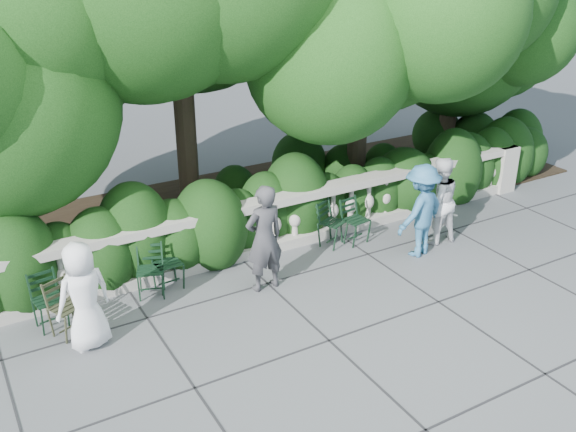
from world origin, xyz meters
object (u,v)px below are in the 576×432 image
chair_d (360,245)px  person_older_blue (421,211)px  chair_c (152,300)px  chair_a (174,292)px  person_casual_man (438,201)px  chair_f (339,247)px  chair_weathered (78,337)px  chair_b (57,331)px  person_woman_grey (264,238)px  person_businessman (84,296)px

chair_d → person_older_blue: size_ratio=0.51×
chair_c → chair_d: same height
chair_a → chair_c: bearing=-173.7°
chair_c → person_casual_man: (5.13, -0.62, 0.80)m
chair_a → chair_f: 3.11m
chair_a → chair_f: size_ratio=1.00×
chair_a → person_casual_man: size_ratio=0.53×
chair_d → chair_weathered: (-5.09, -0.33, 0.00)m
chair_b → person_woman_grey: size_ratio=0.48×
person_older_blue → person_businessman: bearing=-15.2°
chair_c → person_older_blue: person_older_blue is taller
chair_f → chair_c: bearing=156.9°
chair_weathered → chair_d: bearing=-20.4°
chair_a → person_businessman: size_ratio=0.54×
person_businessman → person_casual_man: size_ratio=0.97×
chair_b → person_casual_man: bearing=-12.5°
person_businessman → person_casual_man: 6.24m
person_casual_man → person_older_blue: person_older_blue is taller
chair_a → person_casual_man: person_casual_man is taller
chair_b → chair_d: 5.31m
chair_c → person_woman_grey: person_woman_grey is taller
person_older_blue → person_casual_man: bearing=-172.8°
chair_a → person_businessman: bearing=-157.8°
chair_d → chair_a: bearing=168.7°
person_older_blue → chair_d: bearing=-61.9°
person_businessman → person_woman_grey: bearing=169.2°
person_businessman → chair_a: bearing=-167.1°
person_casual_man → person_woman_grey: bearing=4.9°
chair_weathered → person_woman_grey: bearing=-26.4°
chair_c → chair_d: bearing=19.8°
person_businessman → person_woman_grey: (2.79, 0.14, 0.10)m
chair_c → person_casual_man: size_ratio=0.53×
chair_b → person_older_blue: person_older_blue is taller
chair_c → person_businessman: person_businessman is taller
chair_b → chair_weathered: same height
chair_b → chair_weathered: bearing=-62.9°
chair_weathered → person_woman_grey: person_woman_grey is taller
person_casual_man → chair_d: bearing=-16.5°
chair_d → person_woman_grey: person_woman_grey is taller
chair_a → chair_d: size_ratio=1.00×
person_older_blue → chair_a: bearing=-25.8°
chair_a → chair_c: 0.37m
chair_c → person_woman_grey: size_ratio=0.48×
chair_weathered → person_businessman: (0.12, -0.26, 0.77)m
chair_c → person_businessman: bearing=-127.9°
chair_f → person_woman_grey: 2.08m
chair_weathered → person_woman_grey: 3.04m
person_businessman → person_woman_grey: size_ratio=0.89×
chair_b → person_businessman: bearing=-67.4°
chair_c → person_businessman: (-1.11, -0.67, 0.77)m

